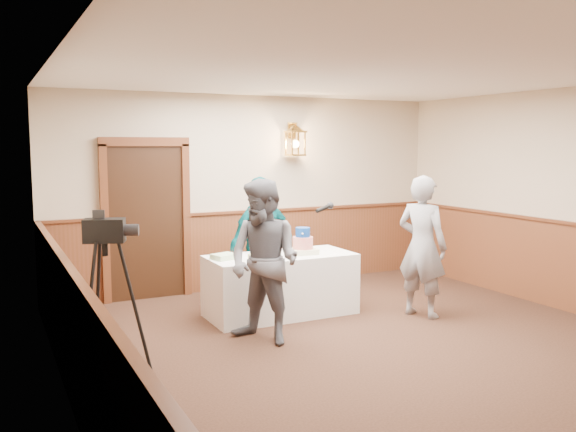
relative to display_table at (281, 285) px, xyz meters
name	(u,v)px	position (x,y,z in m)	size (l,w,h in m)	color
ground	(395,358)	(0.33, -1.90, -0.38)	(7.00, 7.00, 0.00)	black
room_shell	(367,201)	(0.27, -1.45, 1.15)	(6.02, 7.02, 2.81)	tan
display_table	(281,285)	(0.00, 0.00, 0.00)	(1.80, 0.80, 0.75)	white
tiered_cake	(303,243)	(0.28, -0.04, 0.50)	(0.34, 0.34, 0.33)	beige
sheet_cake_yellow	(265,256)	(-0.29, -0.16, 0.41)	(0.32, 0.24, 0.07)	#E6E88A
sheet_cake_green	(224,257)	(-0.72, 0.04, 0.41)	(0.27, 0.22, 0.06)	#A0CD91
interviewer	(264,262)	(-0.61, -0.87, 0.49)	(1.58, 1.06, 1.74)	#56565E
baker	(422,246)	(1.51, -0.82, 0.49)	(0.63, 0.41, 1.73)	gray
assistant_p	(262,242)	(-0.03, 0.49, 0.47)	(0.99, 0.41, 1.69)	#05545A
tv_camera_rig	(107,306)	(-2.27, -1.10, 0.27)	(0.56, 0.53, 1.44)	black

